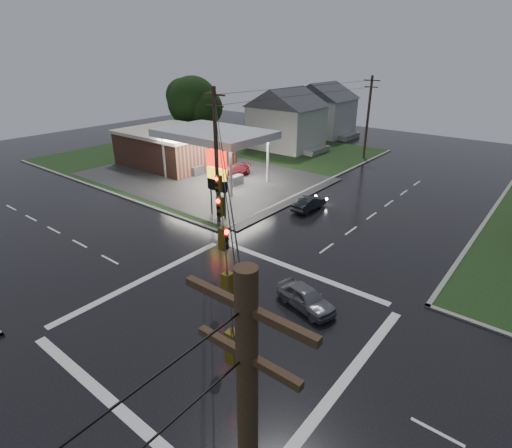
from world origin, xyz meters
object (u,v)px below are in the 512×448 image
Objects in this scene: tree_nw_behind at (194,102)px; car_crossing at (306,298)px; pylon_sign at (217,172)px; utility_pole_n at (368,116)px; utility_pole_nw at (216,156)px; car_north at (309,203)px; gas_station at (180,146)px; house_far at (322,108)px; car_pump at (230,172)px; house_near at (287,118)px.

car_crossing is at bearing -35.69° from tree_nw_behind.
pylon_sign reaches higher than car_crossing.
utility_pole_nw is at bearing -90.00° from utility_pole_n.
utility_pole_n is 2.74× the size of car_north.
utility_pole_nw is at bearing -32.23° from gas_station.
utility_pole_nw is at bearing -45.00° from pylon_sign.
utility_pole_nw is 9.91m from car_north.
house_far reaches higher than car_pump.
tree_nw_behind is (-8.17, 10.29, 3.63)m from gas_station.
car_crossing is (7.86, -13.06, 0.02)m from car_north.
house_far is at bearing 43.61° from car_crossing.
utility_pole_nw reaches higher than car_crossing.
gas_station is 24.60m from utility_pole_n.
utility_pole_n is 16.00m from house_far.
house_near is at bearing 73.83° from gas_station.
gas_station is at bearing 147.77° from utility_pole_nw.
house_far is at bearing 94.76° from house_near.
gas_station is at bearing -97.50° from house_far.
utility_pole_nw reaches higher than house_far.
car_pump is at bearing 127.19° from pylon_sign.
utility_pole_nw is at bearing -66.63° from house_near.
gas_station is 4.37× the size of pylon_sign.
gas_station is 17.81m from pylon_sign.
house_near reaches higher than pylon_sign.
utility_pole_nw is at bearing -40.10° from tree_nw_behind.
house_far is 2.28× the size of car_pump.
pylon_sign is at bearing 52.16° from car_north.
house_far is 2.90× the size of car_crossing.
gas_station is at bearing -131.47° from utility_pole_n.
house_near is 14.33m from tree_nw_behind.
tree_nw_behind is at bearing 128.42° from gas_station.
car_north is at bearing -78.44° from utility_pole_n.
house_near is 17.06m from car_pump.
utility_pole_n is 36.68m from car_crossing.
utility_pole_n reaches higher than pylon_sign.
house_near is at bearing -85.24° from house_far.
house_near reaches higher than car_north.
pylon_sign is at bearing -36.65° from car_pump.
pylon_sign is at bearing -31.22° from gas_station.
house_near is 1.00× the size of house_far.
car_crossing is 0.79× the size of car_pump.
tree_nw_behind is at bearing -123.44° from house_far.
house_near is at bearing 50.75° from car_crossing.
utility_pole_n is at bearing -38.77° from house_far.
pylon_sign is 1.57× the size of car_north.
car_pump is (16.35, -10.28, -5.48)m from tree_nw_behind.
gas_station is at bearing 75.15° from car_crossing.
gas_station is 28.61m from house_far.
utility_pole_nw is at bearing 79.25° from car_crossing.
gas_station is 2.62× the size of tree_nw_behind.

